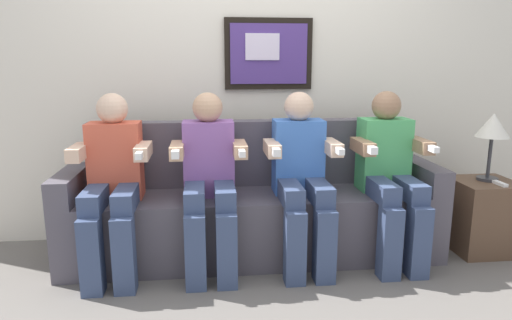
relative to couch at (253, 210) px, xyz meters
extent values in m
plane|color=#66605B|center=(0.00, -0.33, -0.31)|extent=(6.34, 6.34, 0.00)
cube|color=silver|center=(0.00, 0.44, 0.99)|extent=(4.87, 0.05, 2.60)
cube|color=black|center=(0.15, 0.40, 1.04)|extent=(0.63, 0.03, 0.50)
cube|color=#4C337F|center=(0.15, 0.38, 1.04)|extent=(0.55, 0.02, 0.42)
cube|color=silver|center=(0.11, 0.37, 1.09)|extent=(0.24, 0.02, 0.18)
cube|color=#514C56|center=(0.00, -0.04, -0.09)|extent=(2.19, 0.58, 0.45)
cube|color=#514C56|center=(0.00, 0.18, 0.36)|extent=(2.19, 0.14, 0.45)
cube|color=#514C56|center=(-1.17, -0.04, 0.00)|extent=(0.14, 0.58, 0.62)
cube|color=#514C56|center=(1.17, -0.04, 0.00)|extent=(0.14, 0.58, 0.62)
cube|color=#D8593F|center=(-0.87, -0.05, 0.38)|extent=(0.32, 0.20, 0.48)
sphere|color=beige|center=(-0.87, -0.05, 0.70)|extent=(0.19, 0.19, 0.19)
cube|color=#38476B|center=(-0.96, -0.25, 0.20)|extent=(0.12, 0.40, 0.12)
cube|color=#38476B|center=(-0.78, -0.25, 0.20)|extent=(0.12, 0.40, 0.12)
cube|color=#38476B|center=(-0.96, -0.45, -0.09)|extent=(0.12, 0.12, 0.45)
cube|color=#38476B|center=(-0.78, -0.45, -0.09)|extent=(0.12, 0.12, 0.45)
cube|color=beige|center=(-1.06, -0.17, 0.46)|extent=(0.08, 0.28, 0.08)
cube|color=beige|center=(-0.68, -0.17, 0.46)|extent=(0.08, 0.28, 0.08)
cube|color=white|center=(-0.68, -0.33, 0.47)|extent=(0.04, 0.13, 0.04)
cube|color=#8C59A5|center=(-0.29, -0.05, 0.38)|extent=(0.32, 0.20, 0.48)
sphere|color=tan|center=(-0.29, -0.05, 0.70)|extent=(0.19, 0.19, 0.19)
cube|color=#38476B|center=(-0.38, -0.25, 0.20)|extent=(0.12, 0.40, 0.12)
cube|color=#38476B|center=(-0.20, -0.25, 0.20)|extent=(0.12, 0.40, 0.12)
cube|color=#38476B|center=(-0.38, -0.45, -0.09)|extent=(0.12, 0.12, 0.45)
cube|color=#38476B|center=(-0.20, -0.45, -0.09)|extent=(0.12, 0.12, 0.45)
cube|color=tan|center=(-0.48, -0.17, 0.46)|extent=(0.08, 0.28, 0.08)
cube|color=tan|center=(-0.10, -0.17, 0.46)|extent=(0.08, 0.28, 0.08)
cube|color=white|center=(-0.10, -0.33, 0.47)|extent=(0.04, 0.13, 0.04)
cube|color=white|center=(-0.48, -0.33, 0.47)|extent=(0.04, 0.10, 0.04)
cube|color=#3F72CC|center=(0.29, -0.05, 0.38)|extent=(0.32, 0.20, 0.48)
sphere|color=beige|center=(0.29, -0.05, 0.70)|extent=(0.19, 0.19, 0.19)
cube|color=#38476B|center=(0.20, -0.25, 0.20)|extent=(0.12, 0.40, 0.12)
cube|color=#38476B|center=(0.38, -0.25, 0.20)|extent=(0.12, 0.40, 0.12)
cube|color=#38476B|center=(0.20, -0.45, -0.09)|extent=(0.12, 0.12, 0.45)
cube|color=#38476B|center=(0.38, -0.45, -0.09)|extent=(0.12, 0.12, 0.45)
cube|color=beige|center=(0.10, -0.17, 0.46)|extent=(0.08, 0.28, 0.08)
cube|color=beige|center=(0.48, -0.17, 0.46)|extent=(0.08, 0.28, 0.08)
cube|color=white|center=(0.48, -0.33, 0.47)|extent=(0.04, 0.13, 0.04)
cube|color=white|center=(0.10, -0.33, 0.47)|extent=(0.04, 0.10, 0.04)
cube|color=#4CB266|center=(0.87, -0.05, 0.38)|extent=(0.32, 0.20, 0.48)
sphere|color=#9E7556|center=(0.87, -0.05, 0.70)|extent=(0.19, 0.19, 0.19)
cube|color=#38476B|center=(0.78, -0.25, 0.20)|extent=(0.12, 0.40, 0.12)
cube|color=#38476B|center=(0.96, -0.25, 0.20)|extent=(0.12, 0.40, 0.12)
cube|color=#38476B|center=(0.78, -0.45, -0.09)|extent=(0.12, 0.12, 0.45)
cube|color=#38476B|center=(0.96, -0.45, -0.09)|extent=(0.12, 0.12, 0.45)
cube|color=#9E7556|center=(0.68, -0.17, 0.46)|extent=(0.08, 0.28, 0.08)
cube|color=#9E7556|center=(1.06, -0.17, 0.46)|extent=(0.08, 0.28, 0.08)
cube|color=white|center=(1.06, -0.33, 0.47)|extent=(0.04, 0.13, 0.04)
cube|color=white|center=(0.68, -0.33, 0.47)|extent=(0.04, 0.10, 0.04)
cube|color=brown|center=(1.59, -0.11, -0.06)|extent=(0.40, 0.40, 0.50)
cylinder|color=#333338|center=(1.61, -0.08, 0.20)|extent=(0.14, 0.14, 0.02)
cylinder|color=#333338|center=(1.61, -0.08, 0.35)|extent=(0.02, 0.02, 0.28)
cone|color=silver|center=(1.61, -0.08, 0.57)|extent=(0.22, 0.22, 0.16)
cube|color=white|center=(1.62, -0.21, 0.20)|extent=(0.04, 0.13, 0.02)
camera|label=1|loc=(-0.30, -2.92, 0.99)|focal=31.97mm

